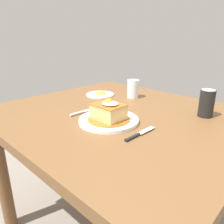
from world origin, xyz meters
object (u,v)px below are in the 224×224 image
object	(u,v)px
knife	(137,135)
drinking_glass	(133,90)
fork	(80,112)
side_plate_fries	(100,95)
soda_can	(207,103)
main_plate	(109,120)

from	to	relation	value
knife	drinking_glass	distance (m)	0.54
fork	side_plate_fries	world-z (taller)	side_plate_fries
fork	soda_can	world-z (taller)	soda_can
drinking_glass	side_plate_fries	distance (m)	0.21
drinking_glass	knife	bearing A→B (deg)	-50.00
main_plate	fork	distance (m)	0.17
soda_can	fork	bearing A→B (deg)	-139.77
soda_can	drinking_glass	world-z (taller)	soda_can
fork	side_plate_fries	size ratio (longest dim) A/B	0.83
main_plate	fork	size ratio (longest dim) A/B	1.82
side_plate_fries	knife	bearing A→B (deg)	-30.65
knife	soda_can	bearing A→B (deg)	76.04
main_plate	fork	bearing A→B (deg)	-174.16
main_plate	knife	size ratio (longest dim) A/B	1.55
fork	knife	distance (m)	0.34
knife	side_plate_fries	xyz separation A→B (m)	(-0.52, 0.31, -0.00)
fork	drinking_glass	distance (m)	0.40
fork	drinking_glass	size ratio (longest dim) A/B	1.35
side_plate_fries	main_plate	bearing A→B (deg)	-38.64
drinking_glass	soda_can	bearing A→B (deg)	-3.13
main_plate	drinking_glass	world-z (taller)	drinking_glass
main_plate	drinking_glass	size ratio (longest dim) A/B	2.44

